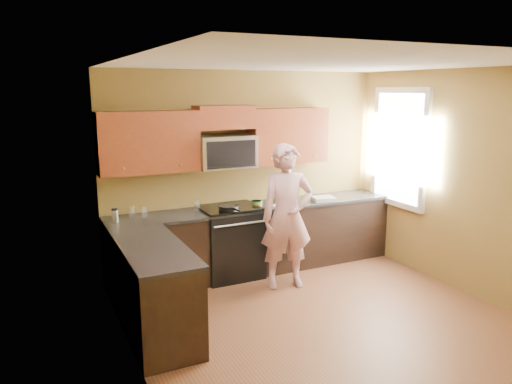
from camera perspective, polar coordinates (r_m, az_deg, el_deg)
floor at (r=5.50m, az=8.04°, el=-14.73°), size 4.00×4.00×0.00m
ceiling at (r=4.93m, az=8.98°, el=14.61°), size 4.00×4.00×0.00m
wall_back at (r=6.76m, az=-1.05°, el=2.51°), size 4.00×0.00×4.00m
wall_front at (r=3.63m, az=26.56°, el=-7.14°), size 4.00×0.00×4.00m
wall_left at (r=4.28m, az=-14.34°, el=-3.45°), size 0.00×4.00×4.00m
wall_right at (r=6.37m, az=23.57°, el=0.92°), size 0.00×4.00×4.00m
cabinet_back_run at (r=6.71m, az=0.06°, el=-5.57°), size 4.00×0.60×0.88m
cabinet_left_run at (r=5.19m, az=-11.87°, el=-11.21°), size 0.60×1.60×0.88m
countertop_back at (r=6.57m, az=0.10°, el=-1.77°), size 4.00×0.62×0.04m
countertop_left at (r=5.03m, az=-11.99°, el=-6.37°), size 0.62×1.60×0.04m
stove at (r=6.52m, az=-3.03°, el=-5.79°), size 0.76×0.65×0.95m
microwave at (r=6.40m, az=-3.56°, el=2.86°), size 0.76×0.40×0.42m
upper_cab_left at (r=6.14m, az=-12.28°, el=2.22°), size 1.22×0.33×0.75m
upper_cab_right at (r=6.84m, az=3.65°, el=3.44°), size 1.12×0.33×0.75m
upper_cab_over_mw at (r=6.37m, az=-3.76°, el=8.69°), size 0.76×0.33×0.30m
window at (r=7.14m, az=16.39°, el=4.96°), size 0.06×1.06×1.66m
woman at (r=6.07m, az=3.64°, el=-2.89°), size 0.74×0.57×1.81m
frying_pan at (r=6.24m, az=-3.22°, el=-2.06°), size 0.33×0.47×0.06m
butter_tub at (r=6.54m, az=0.13°, el=-1.66°), size 0.16×0.16×0.10m
toast_slice at (r=6.58m, az=2.74°, el=-1.52°), size 0.13×0.13×0.01m
napkin_a at (r=6.40m, az=1.89°, el=-1.69°), size 0.12×0.13×0.06m
napkin_b at (r=6.79m, az=3.38°, el=-0.89°), size 0.13×0.14×0.07m
dish_towel at (r=6.93m, az=7.86°, el=-0.77°), size 0.34×0.29×0.05m
travel_mug at (r=6.01m, az=-16.08°, el=-3.37°), size 0.09×0.09×0.16m
glass_a at (r=6.24m, az=-14.29°, el=-2.14°), size 0.08×0.08×0.12m
glass_b at (r=6.14m, az=-12.87°, el=-2.30°), size 0.08×0.08×0.12m
glass_c at (r=6.35m, az=-6.91°, el=-1.61°), size 0.09×0.09×0.12m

